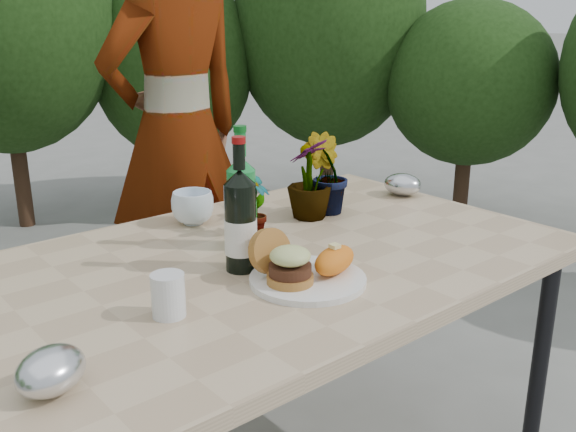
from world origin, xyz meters
TOP-DOWN VIEW (x-y plane):
  - patio_table at (0.00, 0.00)m, footprint 1.60×1.00m
  - shrub_hedge at (0.11, 1.70)m, footprint 6.87×5.04m
  - dinner_plate at (-0.04, -0.20)m, footprint 0.28×0.28m
  - burger_stack at (-0.09, -0.18)m, footprint 0.11×0.16m
  - sweet_potato at (0.03, -0.22)m, footprint 0.17×0.12m
  - grilled_veg at (-0.02, -0.11)m, footprint 0.08×0.05m
  - wine_bottle at (-0.11, -0.03)m, footprint 0.08×0.08m
  - sparkling_water at (-0.01, 0.10)m, footprint 0.08×0.08m
  - plastic_cup at (-0.38, -0.14)m, footprint 0.07×0.07m
  - seedling_left at (0.08, 0.16)m, footprint 0.12×0.11m
  - seedling_mid at (0.38, 0.18)m, footprint 0.17×0.18m
  - seedling_right at (0.30, 0.18)m, footprint 0.18×0.18m
  - blue_bowl at (-0.01, 0.36)m, footprint 0.13×0.13m
  - foil_packet_left at (-0.68, -0.26)m, footprint 0.17×0.16m
  - foil_packet_right at (0.72, 0.16)m, footprint 0.15×0.16m
  - person at (0.33, 1.01)m, footprint 0.67×0.46m

SIDE VIEW (x-z plane):
  - patio_table at x=0.00m, z-range 0.32..1.07m
  - dinner_plate at x=-0.04m, z-range 0.75..0.76m
  - grilled_veg at x=-0.02m, z-range 0.76..0.79m
  - foil_packet_left at x=-0.68m, z-range 0.75..0.83m
  - foil_packet_right at x=0.72m, z-range 0.75..0.83m
  - sweet_potato at x=0.03m, z-range 0.77..0.83m
  - plastic_cup at x=-0.38m, z-range 0.75..0.84m
  - blue_bowl at x=-0.01m, z-range 0.75..0.85m
  - burger_stack at x=-0.09m, z-range 0.75..0.87m
  - seedling_left at x=0.08m, z-range 0.75..0.94m
  - sparkling_water at x=-0.01m, z-range 0.71..1.04m
  - wine_bottle at x=-0.11m, z-range 0.71..1.04m
  - seedling_right at x=0.30m, z-range 0.75..1.00m
  - seedling_mid at x=0.38m, z-range 0.75..1.00m
  - person at x=0.33m, z-range 0.00..1.80m
  - shrub_hedge at x=0.11m, z-range 0.06..2.19m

